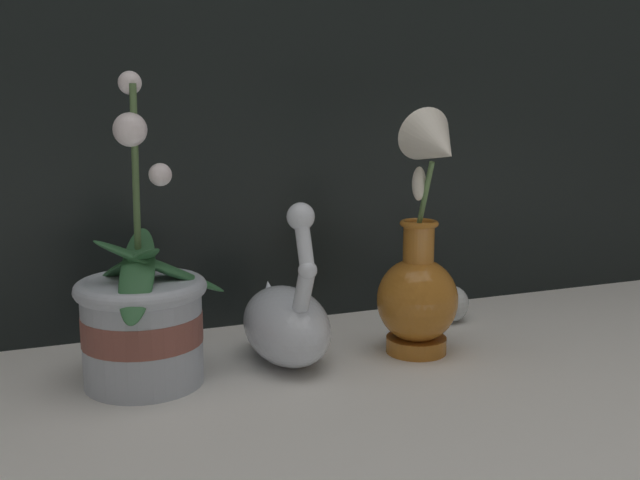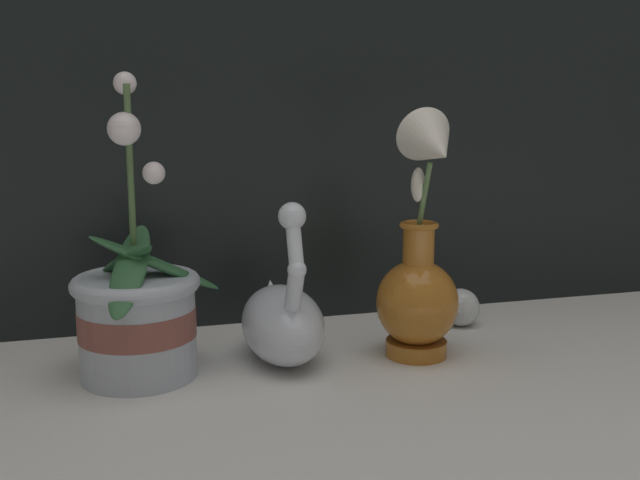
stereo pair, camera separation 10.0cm
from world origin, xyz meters
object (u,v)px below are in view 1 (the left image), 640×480
object	(u,v)px
blue_vase	(421,271)
glass_sphere	(450,303)
orchid_potted_plant	(142,318)
swan_figurine	(286,320)

from	to	relation	value
blue_vase	glass_sphere	bearing A→B (deg)	44.42
orchid_potted_plant	swan_figurine	size ratio (longest dim) A/B	1.70
orchid_potted_plant	swan_figurine	bearing A→B (deg)	2.79
blue_vase	swan_figurine	bearing A→B (deg)	167.97
orchid_potted_plant	glass_sphere	world-z (taller)	orchid_potted_plant
swan_figurine	glass_sphere	bearing A→B (deg)	14.73
blue_vase	orchid_potted_plant	bearing A→B (deg)	175.45
orchid_potted_plant	blue_vase	distance (m)	0.36
blue_vase	glass_sphere	size ratio (longest dim) A/B	5.76
orchid_potted_plant	blue_vase	xyz separation A→B (m)	(0.36, -0.03, 0.03)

